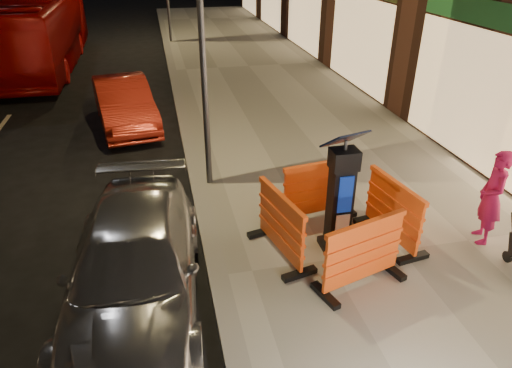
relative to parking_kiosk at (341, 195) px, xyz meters
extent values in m
plane|color=black|center=(-2.00, -0.33, -1.12)|extent=(120.00, 120.00, 0.00)
cube|color=gray|center=(1.00, -0.33, -1.05)|extent=(6.00, 60.00, 0.15)
cube|color=slate|center=(-2.00, -0.33, -1.05)|extent=(0.30, 60.00, 0.15)
cube|color=black|center=(0.00, 0.00, 0.00)|extent=(0.72, 0.72, 1.95)
cube|color=#FF5516|center=(0.00, -0.95, -0.43)|extent=(1.50, 0.94, 1.09)
cube|color=#FF5516|center=(0.00, 0.95, -0.43)|extent=(1.46, 0.77, 1.09)
cube|color=#FF5516|center=(-0.95, 0.00, -0.43)|extent=(0.88, 1.49, 1.09)
cube|color=#FF5516|center=(0.95, 0.00, -0.43)|extent=(0.79, 1.47, 1.09)
imported|color=#AAAAAF|center=(-3.17, -0.46, -1.12)|extent=(2.10, 4.50, 1.27)
imported|color=#A12115|center=(-3.56, 6.80, -1.12)|extent=(2.00, 4.09, 1.29)
imported|color=#890403|center=(-6.94, 14.28, -1.12)|extent=(2.57, 10.46, 2.91)
imported|color=maroon|center=(2.46, -0.33, -0.16)|extent=(0.57, 0.69, 1.62)
cylinder|color=#3F3F44|center=(-1.75, 2.67, 2.03)|extent=(0.12, 0.12, 6.00)
camera|label=1|loc=(-2.60, -5.71, 3.52)|focal=32.00mm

